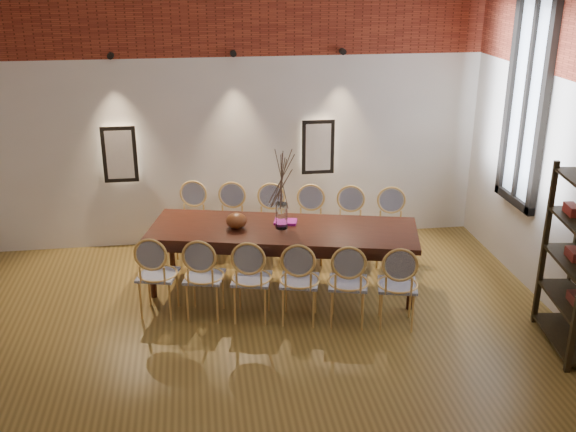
{
  "coord_description": "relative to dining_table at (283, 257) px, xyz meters",
  "views": [
    {
      "loc": [
        -0.33,
        -5.18,
        3.66
      ],
      "look_at": [
        0.63,
        1.57,
        1.05
      ],
      "focal_mm": 42.0,
      "sensor_mm": 36.0,
      "label": 1
    }
  ],
  "objects": [
    {
      "name": "window_glass",
      "position": [
        2.83,
        0.03,
        1.77
      ],
      "size": [
        0.02,
        0.78,
        2.38
      ],
      "primitive_type": "cube",
      "color": "silver",
      "rests_on": "wall_right"
    },
    {
      "name": "spot_fixture_left",
      "position": [
        -1.93,
        1.45,
        2.17
      ],
      "size": [
        0.08,
        0.1,
        0.08
      ],
      "primitive_type": "cylinder",
      "rotation": [
        1.57,
        0.0,
        0.0
      ],
      "color": "black",
      "rests_on": "wall_back"
    },
    {
      "name": "window_frame",
      "position": [
        2.81,
        0.03,
        1.77
      ],
      "size": [
        0.08,
        0.9,
        2.5
      ],
      "primitive_type": "cube",
      "color": "black",
      "rests_on": "wall_right"
    },
    {
      "name": "chair_near_d",
      "position": [
        0.07,
        -0.81,
        0.09
      ],
      "size": [
        0.53,
        0.53,
        0.94
      ],
      "primitive_type": null,
      "rotation": [
        0.0,
        0.0,
        -0.24
      ],
      "color": "#E2B35E",
      "rests_on": "floor"
    },
    {
      "name": "floor",
      "position": [
        -0.63,
        -1.97,
        -0.39
      ],
      "size": [
        7.0,
        7.0,
        0.02
      ],
      "primitive_type": "cube",
      "color": "olive",
      "rests_on": "ground"
    },
    {
      "name": "chair_far_e",
      "position": [
        0.93,
        0.57,
        0.09
      ],
      "size": [
        0.53,
        0.53,
        0.94
      ],
      "primitive_type": null,
      "rotation": [
        0.0,
        0.0,
        2.9
      ],
      "color": "#E2B35E",
      "rests_on": "floor"
    },
    {
      "name": "chair_near_f",
      "position": [
        1.06,
        -1.06,
        0.09
      ],
      "size": [
        0.53,
        0.53,
        0.94
      ],
      "primitive_type": null,
      "rotation": [
        0.0,
        0.0,
        -0.24
      ],
      "color": "#E2B35E",
      "rests_on": "floor"
    },
    {
      "name": "chair_near_b",
      "position": [
        -0.93,
        -0.57,
        0.09
      ],
      "size": [
        0.53,
        0.53,
        0.94
      ],
      "primitive_type": null,
      "rotation": [
        0.0,
        0.0,
        -0.24
      ],
      "color": "#E2B35E",
      "rests_on": "floor"
    },
    {
      "name": "chair_far_d",
      "position": [
        0.43,
        0.69,
        0.09
      ],
      "size": [
        0.53,
        0.53,
        0.94
      ],
      "primitive_type": null,
      "rotation": [
        0.0,
        0.0,
        2.9
      ],
      "color": "#E2B35E",
      "rests_on": "floor"
    },
    {
      "name": "niche_right",
      "position": [
        0.67,
        1.48,
        0.93
      ],
      "size": [
        0.36,
        0.06,
        0.66
      ],
      "primitive_type": "cube",
      "color": "#FFEAC6",
      "rests_on": "wall_back"
    },
    {
      "name": "chair_far_b",
      "position": [
        -0.56,
        0.94,
        0.09
      ],
      "size": [
        0.53,
        0.53,
        0.94
      ],
      "primitive_type": null,
      "rotation": [
        0.0,
        0.0,
        2.9
      ],
      "color": "#E2B35E",
      "rests_on": "floor"
    },
    {
      "name": "chair_near_c",
      "position": [
        -0.43,
        -0.69,
        0.09
      ],
      "size": [
        0.53,
        0.53,
        0.94
      ],
      "primitive_type": null,
      "rotation": [
        0.0,
        0.0,
        -0.24
      ],
      "color": "#E2B35E",
      "rests_on": "floor"
    },
    {
      "name": "vase",
      "position": [
        -0.02,
        0.0,
        0.53
      ],
      "size": [
        0.14,
        0.14,
        0.3
      ],
      "primitive_type": "cylinder",
      "color": "silver",
      "rests_on": "dining_table"
    },
    {
      "name": "chair_near_a",
      "position": [
        -1.43,
        -0.45,
        0.09
      ],
      "size": [
        0.53,
        0.53,
        0.94
      ],
      "primitive_type": null,
      "rotation": [
        0.0,
        0.0,
        -0.24
      ],
      "color": "#E2B35E",
      "rests_on": "floor"
    },
    {
      "name": "window_mullion",
      "position": [
        2.81,
        0.03,
        1.77
      ],
      "size": [
        0.06,
        0.06,
        2.4
      ],
      "primitive_type": "cube",
      "color": "black",
      "rests_on": "wall_right"
    },
    {
      "name": "chair_far_f",
      "position": [
        1.43,
        0.45,
        0.09
      ],
      "size": [
        0.53,
        0.53,
        0.94
      ],
      "primitive_type": null,
      "rotation": [
        0.0,
        0.0,
        2.9
      ],
      "color": "#E2B35E",
      "rests_on": "floor"
    },
    {
      "name": "book",
      "position": [
        0.05,
        0.15,
        0.39
      ],
      "size": [
        0.3,
        0.24,
        0.03
      ],
      "primitive_type": "cube",
      "rotation": [
        0.0,
        0.0,
        -0.24
      ],
      "color": "#971187",
      "rests_on": "dining_table"
    },
    {
      "name": "spot_fixture_right",
      "position": [
        0.97,
        1.45,
        2.17
      ],
      "size": [
        0.08,
        0.1,
        0.08
      ],
      "primitive_type": "cylinder",
      "rotation": [
        1.57,
        0.0,
        0.0
      ],
      "color": "black",
      "rests_on": "wall_back"
    },
    {
      "name": "wall_back",
      "position": [
        -0.63,
        1.58,
        1.62
      ],
      "size": [
        7.0,
        0.1,
        4.0
      ],
      "primitive_type": "cube",
      "color": "silver",
      "rests_on": "ground"
    },
    {
      "name": "chair_far_c",
      "position": [
        -0.07,
        0.81,
        0.09
      ],
      "size": [
        0.53,
        0.53,
        0.94
      ],
      "primitive_type": null,
      "rotation": [
        0.0,
        0.0,
        2.9
      ],
      "color": "#E2B35E",
      "rests_on": "floor"
    },
    {
      "name": "chair_far_a",
      "position": [
        -1.06,
        1.06,
        0.09
      ],
      "size": [
        0.53,
        0.53,
        0.94
      ],
      "primitive_type": null,
      "rotation": [
        0.0,
        0.0,
        2.9
      ],
      "color": "#E2B35E",
      "rests_on": "floor"
    },
    {
      "name": "spot_fixture_mid",
      "position": [
        -0.43,
        1.45,
        2.17
      ],
      "size": [
        0.08,
        0.1,
        0.08
      ],
      "primitive_type": "cylinder",
      "rotation": [
        1.57,
        0.0,
        0.0
      ],
      "color": "black",
      "rests_on": "wall_back"
    },
    {
      "name": "bowl",
      "position": [
        -0.53,
        0.08,
        0.46
      ],
      "size": [
        0.24,
        0.24,
        0.18
      ],
      "primitive_type": "ellipsoid",
      "color": "brown",
      "rests_on": "dining_table"
    },
    {
      "name": "chair_near_e",
      "position": [
        0.56,
        -0.94,
        0.09
      ],
      "size": [
        0.53,
        0.53,
        0.94
      ],
      "primitive_type": null,
      "rotation": [
        0.0,
        0.0,
        -0.24
      ],
      "color": "#E2B35E",
      "rests_on": "floor"
    },
    {
      "name": "brick_band_front",
      "position": [
        -0.63,
        -5.45,
        2.88
      ],
      "size": [
        7.0,
        0.02,
        1.5
      ],
      "primitive_type": "cube",
      "color": "maroon",
      "rests_on": "ground"
    },
    {
      "name": "dining_table",
      "position": [
        0.0,
        0.0,
        0.0
      ],
      "size": [
        3.23,
        1.69,
        0.75
      ],
      "primitive_type": "cube",
      "rotation": [
        0.0,
        0.0,
        -0.24
      ],
      "color": "#36150C",
      "rests_on": "floor"
    },
    {
      "name": "niche_left",
      "position": [
        -1.93,
        1.48,
        0.93
      ],
      "size": [
        0.36,
        0.06,
        0.66
      ],
      "primitive_type": "cube",
      "color": "#FFEAC6",
      "rests_on": "wall_back"
    },
    {
      "name": "dried_branches",
      "position": [
        -0.02,
        0.0,
        0.98
      ],
      "size": [
        0.5,
        0.5,
        0.7
      ],
      "primitive_type": null,
      "color": "#463226",
      "rests_on": "vase"
    }
  ]
}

